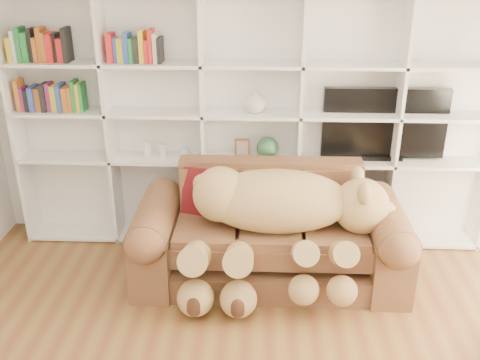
{
  "coord_description": "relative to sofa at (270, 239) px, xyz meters",
  "views": [
    {
      "loc": [
        0.09,
        -2.41,
        2.71
      ],
      "look_at": [
        -0.08,
        1.63,
        0.93
      ],
      "focal_mm": 40.0,
      "sensor_mm": 36.0,
      "label": 1
    }
  ],
  "objects": [
    {
      "name": "green_vase",
      "position": [
        -0.03,
        0.65,
        0.6
      ],
      "size": [
        0.21,
        0.21,
        0.21
      ],
      "primitive_type": "sphere",
      "color": "#2E5937",
      "rests_on": "bookshelf"
    },
    {
      "name": "figurine_tall",
      "position": [
        -1.17,
        0.65,
        0.57
      ],
      "size": [
        0.09,
        0.09,
        0.14
      ],
      "primitive_type": "cylinder",
      "rotation": [
        0.0,
        0.0,
        0.33
      ],
      "color": "silver",
      "rests_on": "bookshelf"
    },
    {
      "name": "throw_pillow",
      "position": [
        -0.54,
        0.16,
        0.35
      ],
      "size": [
        0.49,
        0.35,
        0.46
      ],
      "primitive_type": "cube",
      "rotation": [
        -0.24,
        0.0,
        -0.27
      ],
      "color": "#590F18",
      "rests_on": "sofa"
    },
    {
      "name": "teddy_bear",
      "position": [
        0.06,
        -0.19,
        0.31
      ],
      "size": [
        1.78,
        0.96,
        1.03
      ],
      "rotation": [
        0.0,
        0.0,
        -0.14
      ],
      "color": "tan",
      "rests_on": "sofa"
    },
    {
      "name": "tv",
      "position": [
        1.04,
        0.7,
        0.83
      ],
      "size": [
        1.14,
        0.18,
        0.67
      ],
      "color": "black",
      "rests_on": "bookshelf"
    },
    {
      "name": "wall_back",
      "position": [
        -0.18,
        0.84,
        0.99
      ],
      "size": [
        5.0,
        0.02,
        2.7
      ],
      "primitive_type": "cube",
      "color": "white",
      "rests_on": "floor"
    },
    {
      "name": "bookshelf",
      "position": [
        -0.42,
        0.71,
        0.94
      ],
      "size": [
        4.43,
        0.35,
        2.4
      ],
      "color": "white",
      "rests_on": "floor"
    },
    {
      "name": "snow_globe",
      "position": [
        -0.81,
        0.65,
        0.55
      ],
      "size": [
        0.1,
        0.1,
        0.1
      ],
      "primitive_type": "sphere",
      "color": "silver",
      "rests_on": "bookshelf"
    },
    {
      "name": "picture_frame",
      "position": [
        -0.26,
        0.65,
        0.6
      ],
      "size": [
        0.14,
        0.03,
        0.18
      ],
      "primitive_type": "cube",
      "rotation": [
        0.0,
        0.0,
        0.01
      ],
      "color": "brown",
      "rests_on": "bookshelf"
    },
    {
      "name": "figurine_short",
      "position": [
        -1.02,
        0.65,
        0.57
      ],
      "size": [
        0.09,
        0.09,
        0.13
      ],
      "primitive_type": "cylinder",
      "rotation": [
        0.0,
        0.0,
        -0.16
      ],
      "color": "silver",
      "rests_on": "bookshelf"
    },
    {
      "name": "sofa",
      "position": [
        0.0,
        0.0,
        0.0
      ],
      "size": [
        2.3,
        0.99,
        0.97
      ],
      "color": "brown",
      "rests_on": "floor"
    },
    {
      "name": "shelf_vase",
      "position": [
        -0.15,
        0.65,
        1.05
      ],
      "size": [
        0.24,
        0.24,
        0.2
      ],
      "primitive_type": "imported",
      "rotation": [
        0.0,
        0.0,
        0.26
      ],
      "color": "beige",
      "rests_on": "bookshelf"
    }
  ]
}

